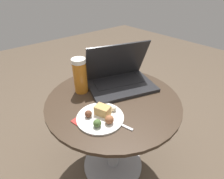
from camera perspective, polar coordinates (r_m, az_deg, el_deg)
The scene contains 7 objects.
ground_plane at distance 1.35m, azimuth 0.29°, elevation -23.03°, with size 6.00×6.00×0.00m, color brown.
table at distance 1.04m, azimuth 0.35°, elevation -10.25°, with size 0.71×0.71×0.57m.
napkin at distance 0.82m, azimuth -5.35°, elevation -8.82°, with size 0.21×0.16×0.00m.
laptop at distance 1.02m, azimuth 2.48°, elevation 3.97°, with size 0.43×0.36×0.25m.
beer_glass at distance 0.95m, azimuth -10.37°, elevation 4.45°, with size 0.07×0.07×0.20m.
snack_plate at distance 0.80m, azimuth -3.61°, elevation -8.70°, with size 0.22×0.22×0.05m.
fork at distance 0.79m, azimuth 0.11°, elevation -10.07°, with size 0.06×0.18×0.00m.
Camera 1 is at (-0.49, -0.57, 1.12)m, focal length 28.00 mm.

